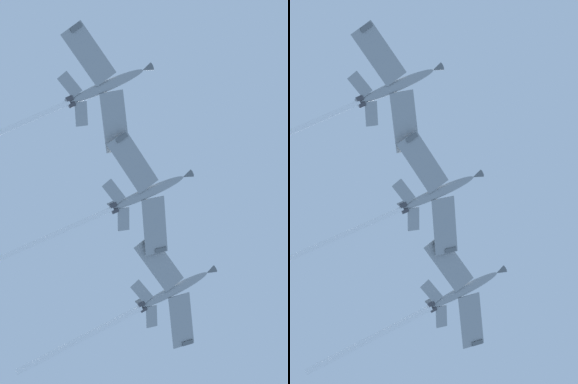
% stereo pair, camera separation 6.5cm
% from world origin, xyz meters
% --- Properties ---
extents(jet_inner_left, '(31.44, 19.42, 14.14)m').
position_xyz_m(jet_inner_left, '(-7.11, 38.51, 120.07)').
color(jet_inner_left, gray).
extents(jet_centre, '(28.87, 19.33, 12.59)m').
position_xyz_m(jet_centre, '(1.61, 23.63, 120.61)').
color(jet_centre, gray).
extents(jet_inner_right, '(30.48, 19.42, 12.75)m').
position_xyz_m(jet_inner_right, '(5.99, 7.15, 121.50)').
color(jet_inner_right, gray).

